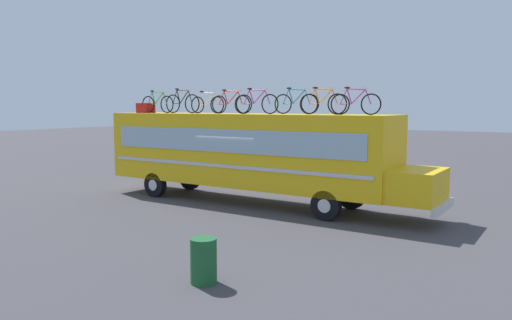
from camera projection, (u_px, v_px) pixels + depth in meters
The scene contains 12 objects.
ground_plane at pixel (244, 202), 18.40m from camera, with size 120.00×120.00×0.00m, color #423F44.
bus at pixel (249, 151), 18.05m from camera, with size 12.89×2.42×3.29m.
luggage_bag_1 at pixel (146, 108), 20.28m from camera, with size 0.61×0.51×0.40m, color maroon.
rooftop_bicycle_1 at pixel (157, 104), 19.90m from camera, with size 1.74×0.44×0.92m.
rooftop_bicycle_2 at pixel (182, 103), 19.39m from camera, with size 1.75×0.44×0.98m.
rooftop_bicycle_3 at pixel (207, 104), 18.82m from camera, with size 1.61×0.44×0.86m.
rooftop_bicycle_4 at pixel (230, 103), 18.09m from camera, with size 1.73×0.44×0.90m.
rooftop_bicycle_5 at pixel (257, 103), 17.35m from camera, with size 1.79×0.44×0.92m.
rooftop_bicycle_6 at pixel (296, 103), 17.23m from camera, with size 1.77×0.44×0.94m.
rooftop_bicycle_7 at pixel (323, 103), 16.26m from camera, with size 1.72×0.44×0.92m.
rooftop_bicycle_8 at pixel (355, 103), 15.50m from camera, with size 1.70×0.44×0.89m.
trash_bin at pixel (204, 261), 9.91m from camera, with size 0.54×0.54×0.92m, color #1E592D.
Camera 1 is at (10.36, -14.88, 3.55)m, focal length 34.57 mm.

